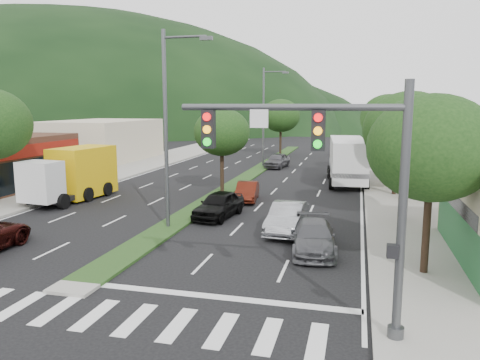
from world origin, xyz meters
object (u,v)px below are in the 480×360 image
(tree_med_near, at_px, (222,132))
(car_queue_b, at_px, (314,237))
(streetlight_near, at_px, (169,120))
(car_queue_e, at_px, (277,160))
(streetlight_mid, at_px, (265,112))
(motorhome, at_px, (347,160))
(traffic_signal, at_px, (342,171))
(tree_r_a, at_px, (432,148))
(sedan_silver, at_px, (287,218))
(tree_r_b, at_px, (409,130))
(car_queue_a, at_px, (219,205))
(tree_r_c, at_px, (397,128))
(tree_r_d, at_px, (389,118))
(box_truck, at_px, (75,175))
(car_queue_c, at_px, (247,191))
(tree_med_far, at_px, (281,116))
(car_queue_d, at_px, (343,170))
(tree_r_e, at_px, (383,118))

(tree_med_near, bearing_deg, car_queue_b, -57.38)
(streetlight_near, relative_size, car_queue_e, 2.30)
(tree_med_near, distance_m, streetlight_mid, 15.05)
(streetlight_near, height_order, motorhome, streetlight_near)
(tree_med_near, bearing_deg, traffic_signal, -65.20)
(tree_r_a, xyz_separation_m, sedan_silver, (-5.89, 4.81, -4.08))
(tree_med_near, bearing_deg, tree_r_b, -26.57)
(streetlight_mid, distance_m, car_queue_a, 22.63)
(tree_r_c, xyz_separation_m, streetlight_near, (-11.79, -12.00, 0.84))
(tree_r_b, height_order, sedan_silver, tree_r_b)
(car_queue_a, bearing_deg, tree_r_b, 13.69)
(tree_r_a, relative_size, sedan_silver, 1.48)
(tree_r_d, bearing_deg, tree_r_b, -90.00)
(tree_med_near, xyz_separation_m, motorhome, (8.63, 7.02, -2.50))
(tree_r_a, distance_m, streetlight_mid, 31.32)
(streetlight_mid, xyz_separation_m, box_truck, (-9.21, -19.55, -3.93))
(car_queue_b, height_order, car_queue_c, car_queue_b)
(tree_r_a, xyz_separation_m, tree_r_c, (0.00, 16.00, -0.07))
(traffic_signal, xyz_separation_m, tree_med_near, (-9.03, 19.54, -0.22))
(tree_r_c, height_order, box_truck, tree_r_c)
(tree_r_d, xyz_separation_m, tree_med_far, (-12.00, 14.00, -0.17))
(tree_r_b, height_order, tree_r_d, tree_r_d)
(streetlight_mid, bearing_deg, tree_r_a, -67.87)
(car_queue_d, bearing_deg, car_queue_c, -110.69)
(streetlight_mid, bearing_deg, motorhome, -43.44)
(motorhome, bearing_deg, streetlight_mid, 132.01)
(sedan_silver, distance_m, car_queue_a, 4.75)
(tree_r_b, bearing_deg, car_queue_a, -174.11)
(streetlight_near, height_order, streetlight_mid, same)
(tree_r_a, relative_size, streetlight_mid, 0.66)
(car_queue_b, bearing_deg, tree_r_c, 66.49)
(sedan_silver, distance_m, car_queue_c, 8.08)
(tree_r_b, distance_m, tree_r_d, 18.00)
(traffic_signal, distance_m, streetlight_near, 13.03)
(tree_r_a, bearing_deg, car_queue_d, 98.88)
(streetlight_near, relative_size, motorhome, 1.04)
(tree_med_near, height_order, tree_med_far, tree_med_far)
(car_queue_c, relative_size, car_queue_e, 0.87)
(tree_r_d, distance_m, car_queue_c, 17.64)
(box_truck, height_order, motorhome, motorhome)
(tree_r_c, bearing_deg, car_queue_c, -157.27)
(tree_r_e, height_order, car_queue_e, tree_r_e)
(car_queue_b, xyz_separation_m, car_queue_c, (-5.37, 10.00, -0.03))
(car_queue_e, bearing_deg, tree_r_e, 42.25)
(streetlight_near, xyz_separation_m, motorhome, (8.43, 17.02, -3.66))
(tree_med_far, bearing_deg, tree_med_near, -90.00)
(tree_r_c, xyz_separation_m, car_queue_e, (-10.50, 12.85, -4.01))
(tree_med_near, bearing_deg, streetlight_near, -88.82)
(tree_med_far, bearing_deg, box_truck, -106.42)
(streetlight_mid, relative_size, car_queue_b, 2.21)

